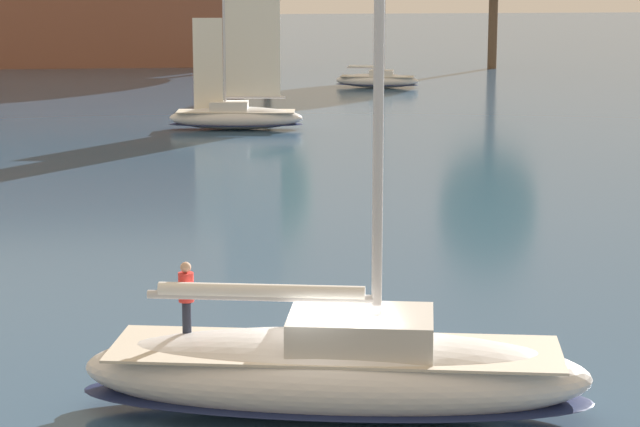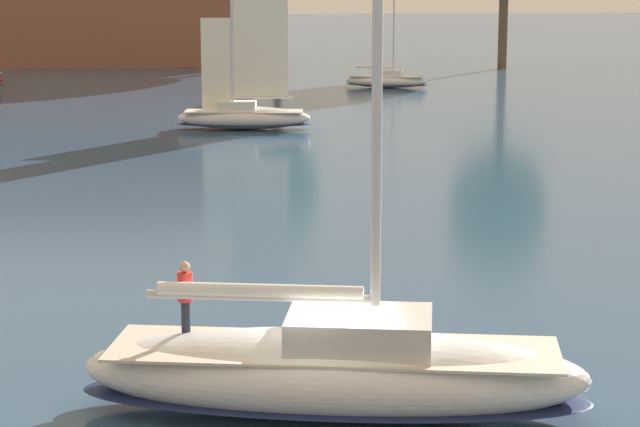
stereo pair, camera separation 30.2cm
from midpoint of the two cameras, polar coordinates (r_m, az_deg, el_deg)
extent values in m
plane|color=#2D4C6B|center=(27.43, 0.38, -9.16)|extent=(400.00, 400.00, 0.00)
cylinder|color=brown|center=(113.98, 7.85, 9.16)|extent=(0.82, 0.82, 10.26)
cylinder|color=brown|center=(115.31, -2.53, 9.00)|extent=(0.73, 0.73, 9.14)
ellipsoid|color=silver|center=(27.11, 0.38, -7.31)|extent=(11.38, 5.15, 1.87)
ellipsoid|color=#19234C|center=(27.28, 0.38, -8.33)|extent=(11.49, 5.20, 0.22)
cube|color=beige|center=(26.94, 0.38, -6.22)|extent=(9.99, 4.41, 0.06)
cube|color=beige|center=(26.78, 1.56, -5.40)|extent=(3.44, 2.71, 0.77)
cylinder|color=silver|center=(25.63, 2.38, 8.58)|extent=(0.22, 0.22, 13.74)
cylinder|color=silver|center=(26.79, -3.02, -3.82)|extent=(4.89, 1.14, 0.19)
cylinder|color=white|center=(26.75, -3.03, -3.55)|extent=(4.42, 1.16, 0.30)
cylinder|color=#232838|center=(27.60, -6.42, -4.87)|extent=(0.23, 0.23, 0.85)
cylinder|color=red|center=(27.40, -6.46, -3.36)|extent=(0.40, 0.40, 0.65)
sphere|color=tan|center=(27.29, -6.48, -2.46)|extent=(0.24, 0.24, 0.24)
ellipsoid|color=silver|center=(96.23, 2.55, 6.09)|extent=(6.62, 3.46, 1.08)
ellipsoid|color=#19234C|center=(96.26, 2.54, 5.91)|extent=(6.69, 3.49, 0.13)
cube|color=#BCB7A8|center=(96.20, 2.55, 6.28)|extent=(5.81, 2.97, 0.06)
cube|color=silver|center=(96.14, 2.74, 6.43)|extent=(2.06, 1.69, 0.45)
cylinder|color=silver|center=(95.85, 2.88, 8.67)|extent=(0.13, 0.13, 7.97)
cylinder|color=silver|center=(96.26, 2.00, 6.69)|extent=(2.79, 0.89, 0.11)
cylinder|color=white|center=(96.25, 2.00, 6.73)|extent=(2.53, 0.87, 0.17)
ellipsoid|color=silver|center=(72.62, -3.98, 4.38)|extent=(7.94, 3.05, 1.32)
ellipsoid|color=#19234C|center=(72.67, -3.98, 4.10)|extent=(8.02, 3.08, 0.16)
cube|color=beige|center=(72.57, -3.98, 4.69)|extent=(6.98, 2.59, 0.06)
cube|color=silver|center=(72.57, -4.29, 4.92)|extent=(2.33, 1.76, 0.54)
cylinder|color=silver|center=(72.20, -4.53, 8.52)|extent=(0.15, 0.15, 9.68)
cylinder|color=silver|center=(72.40, -3.10, 5.32)|extent=(3.48, 0.53, 0.13)
cube|color=silver|center=(72.09, -3.25, 8.46)|extent=(3.19, 0.40, 7.94)
cube|color=silver|center=(72.44, -5.26, 6.79)|extent=(1.69, 0.22, 5.32)
camera|label=1|loc=(0.15, -90.30, -0.06)|focal=70.00mm
camera|label=2|loc=(0.15, 89.70, 0.06)|focal=70.00mm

